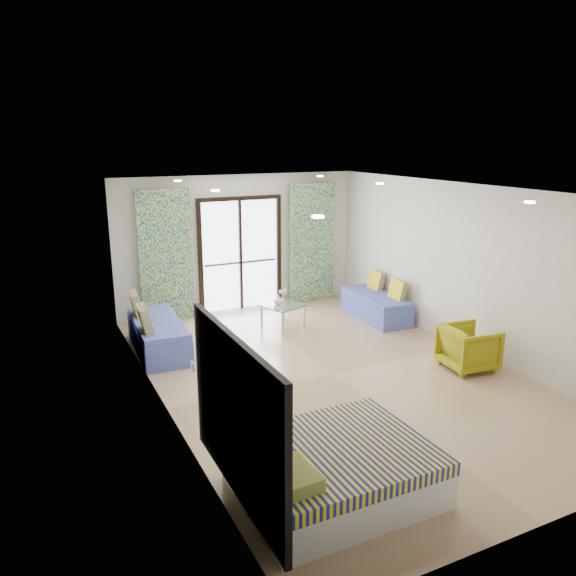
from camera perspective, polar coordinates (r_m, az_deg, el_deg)
name	(u,v)px	position (r m, az deg, el deg)	size (l,w,h in m)	color
floor	(333,374)	(8.46, 4.59, -8.66)	(5.00, 7.50, 0.01)	#97795A
ceiling	(337,190)	(7.78, 5.01, 9.87)	(5.00, 7.50, 0.01)	silver
wall_back	(240,243)	(11.32, -4.93, 4.60)	(5.00, 0.01, 2.70)	silver
wall_front	(561,388)	(5.33, 26.02, -9.15)	(5.00, 0.01, 2.70)	silver
wall_left	(160,309)	(7.11, -12.84, -2.05)	(0.01, 7.50, 2.70)	silver
wall_right	(469,269)	(9.50, 17.89, 1.89)	(0.01, 7.50, 2.70)	silver
balcony_door	(240,248)	(11.31, -4.87, 4.12)	(1.76, 0.08, 2.28)	black
balcony_rail	(240,262)	(11.38, -4.85, 2.60)	(1.52, 0.03, 0.04)	#595451
curtain_left	(166,256)	(10.72, -12.33, 3.17)	(1.00, 0.10, 2.50)	beige
curtain_right	(312,243)	(11.81, 2.45, 4.59)	(1.00, 0.10, 2.50)	beige
downlight_a	(318,217)	(5.36, 3.06, 7.26)	(0.12, 0.12, 0.02)	#FFE0B2
downlight_b	(530,202)	(7.14, 23.34, 8.01)	(0.12, 0.12, 0.02)	#FFE0B2
downlight_c	(215,190)	(8.10, -7.39, 9.80)	(0.12, 0.12, 0.02)	#FFE0B2
downlight_d	(380,184)	(9.38, 9.31, 10.43)	(0.12, 0.12, 0.02)	#FFE0B2
downlight_e	(178,181)	(10.01, -11.14, 10.63)	(0.12, 0.12, 0.02)	#FFE0B2
downlight_f	(320,176)	(11.07, 3.26, 11.28)	(0.12, 0.12, 0.02)	#FFE0B2
headboard	(236,418)	(5.00, -5.32, -12.98)	(0.06, 2.10, 1.50)	black
switch_plate	(193,367)	(6.08, -9.63, -7.87)	(0.02, 0.10, 0.10)	silver
bed	(332,469)	(5.77, 4.53, -17.88)	(1.82, 1.49, 0.63)	silver
daybed_left	(157,334)	(9.44, -13.15, -4.57)	(0.83, 1.91, 0.92)	#4857AC
daybed_right	(376,305)	(11.01, 8.94, -1.68)	(0.77, 1.72, 0.83)	#4857AC
coffee_table	(283,307)	(10.31, -0.52, -1.97)	(0.81, 0.81, 0.74)	silver
vase	(278,300)	(10.27, -1.00, -1.23)	(0.18, 0.19, 0.18)	white
armchair	(469,346)	(8.90, 17.89, -5.59)	(0.72, 0.67, 0.74)	#989413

